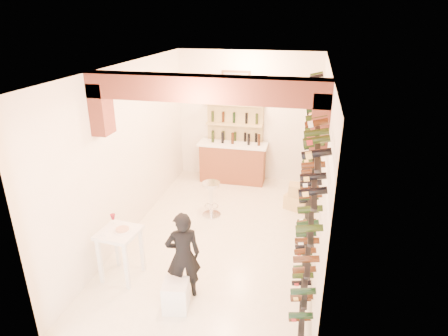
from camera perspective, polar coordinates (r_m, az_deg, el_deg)
name	(u,v)px	position (r m, az deg, el deg)	size (l,w,h in m)	color
ground	(221,236)	(7.54, -0.51, -10.04)	(6.00, 6.00, 0.00)	white
room_shell	(217,127)	(6.38, -1.11, 6.08)	(3.52, 6.02, 3.21)	white
wine_rack	(308,168)	(6.69, 12.33, -0.05)	(0.32, 5.70, 2.56)	black
back_counter	(233,161)	(9.69, 1.31, 1.04)	(1.70, 0.62, 1.29)	brown
back_shelving	(235,134)	(9.70, 1.62, 5.04)	(1.40, 0.31, 2.73)	tan
tasting_table	(120,239)	(6.36, -15.24, -10.17)	(0.64, 0.64, 1.03)	white
white_stool	(176,296)	(5.87, -7.14, -18.31)	(0.35, 0.35, 0.44)	white
person	(183,256)	(5.80, -6.09, -12.80)	(0.52, 0.34, 1.41)	black
chrome_barstool	(211,197)	(8.04, -1.91, -4.28)	(0.39, 0.39, 0.76)	silver
crate_lower	(298,202)	(8.59, 10.91, -4.98)	(0.54, 0.38, 0.32)	tan
crate_upper	(299,190)	(8.46, 11.05, -3.23)	(0.44, 0.30, 0.26)	tan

